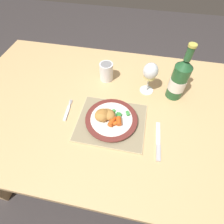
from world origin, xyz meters
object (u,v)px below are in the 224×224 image
(wine_glass, at_px, (150,73))
(bottle, at_px, (179,79))
(dinner_plate, at_px, (111,119))
(table_knife, at_px, (158,144))
(drinking_cup, at_px, (106,71))
(fork, at_px, (67,111))
(dining_table, at_px, (115,115))

(wine_glass, bearing_deg, bottle, -2.57)
(dinner_plate, relative_size, table_knife, 1.26)
(table_knife, distance_m, wine_glass, 0.33)
(dinner_plate, height_order, drinking_cup, drinking_cup)
(wine_glass, relative_size, drinking_cup, 1.71)
(table_knife, bearing_deg, bottle, 78.00)
(table_knife, xyz_separation_m, drinking_cup, (-0.30, 0.35, 0.05))
(fork, bearing_deg, drinking_cup, 63.48)
(dining_table, relative_size, drinking_cup, 15.91)
(wine_glass, relative_size, bottle, 0.59)
(dinner_plate, xyz_separation_m, wine_glass, (0.14, 0.23, 0.10))
(table_knife, height_order, wine_glass, wine_glass)
(dinner_plate, height_order, fork, dinner_plate)
(table_knife, height_order, bottle, bottle)
(wine_glass, bearing_deg, table_knife, -76.59)
(table_knife, relative_size, wine_glass, 1.10)
(wine_glass, bearing_deg, fork, -148.71)
(dinner_plate, distance_m, wine_glass, 0.29)
(dinner_plate, distance_m, bottle, 0.37)
(fork, bearing_deg, table_knife, -11.55)
(dinner_plate, bearing_deg, bottle, 38.82)
(fork, distance_m, bottle, 0.55)
(dining_table, distance_m, drinking_cup, 0.24)
(table_knife, height_order, drinking_cup, drinking_cup)
(dining_table, xyz_separation_m, dinner_plate, (-0.00, -0.10, 0.10))
(dinner_plate, xyz_separation_m, table_knife, (0.22, -0.07, -0.01))
(bottle, bearing_deg, table_knife, -102.00)
(dinner_plate, height_order, wine_glass, wine_glass)
(fork, xyz_separation_m, bottle, (0.49, 0.21, 0.10))
(dining_table, xyz_separation_m, drinking_cup, (-0.08, 0.18, 0.13))
(dining_table, distance_m, bottle, 0.36)
(dining_table, xyz_separation_m, fork, (-0.22, -0.08, 0.08))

